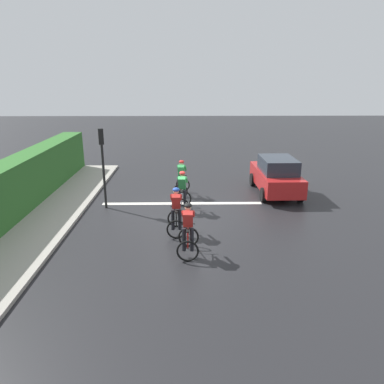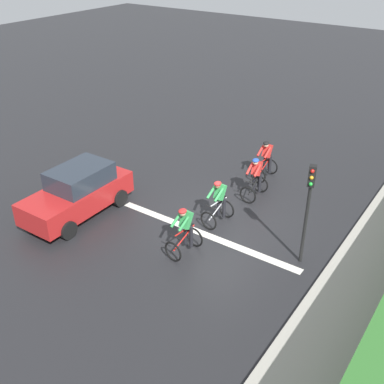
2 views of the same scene
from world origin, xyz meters
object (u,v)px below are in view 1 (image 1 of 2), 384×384
Objects in this scene: cyclist_mid at (182,192)px; traffic_light_near_crossing at (102,156)px; car_red at (276,176)px; cyclist_lead at (188,231)px; cyclist_fourth at (181,179)px; cyclist_second at (176,212)px.

cyclist_mid is 3.59m from traffic_light_near_crossing.
car_red is at bearing -152.39° from cyclist_mid.
cyclist_lead is at bearing 56.11° from car_red.
cyclist_fourth is 0.40× the size of car_red.
cyclist_mid is at bearing -94.58° from cyclist_second.
cyclist_lead is 1.00× the size of cyclist_mid.
cyclist_lead and cyclist_second have the same top height.
cyclist_second is at bearing 45.12° from car_red.
cyclist_fourth is (-0.13, -4.39, 0.00)m from cyclist_second.
cyclist_mid is at bearing -86.88° from cyclist_lead.
car_red reaches higher than cyclist_second.
cyclist_mid is 0.50× the size of traffic_light_near_crossing.
car_red is (-4.48, -0.23, 0.08)m from cyclist_fourth.
traffic_light_near_crossing is at bearing -41.88° from cyclist_second.
cyclist_mid and cyclist_fourth have the same top height.
traffic_light_near_crossing reaches higher than cyclist_second.
cyclist_lead is 7.54m from car_red.
traffic_light_near_crossing reaches higher than car_red.
cyclist_lead is 0.40× the size of car_red.
car_red is at bearing -177.01° from cyclist_fourth.
cyclist_mid is 0.40× the size of car_red.
cyclist_second is 0.50× the size of traffic_light_near_crossing.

